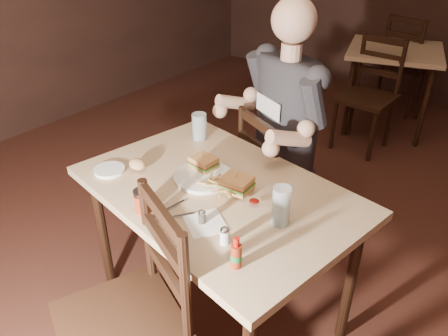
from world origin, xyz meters
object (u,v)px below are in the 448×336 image
Objects in this scene: chair_near at (120,323)px; side_plate at (109,171)px; glass_left at (199,127)px; glass_right at (281,206)px; chair_far at (283,182)px; syrup_dispenser at (143,201)px; diner at (281,100)px; hot_sauce at (236,252)px; main_table at (217,202)px; bg_chair_far at (409,64)px; bg_chair_near at (366,97)px; bg_table at (394,58)px; dinner_plate at (203,178)px.

chair_near is 0.73m from side_plate.
glass_right is at bearing -26.19° from glass_left.
syrup_dispenser is (-0.10, -0.97, 0.36)m from chair_far.
diner is 8.14× the size of hot_sauce.
diner is at bearing 122.48° from glass_right.
bg_chair_far reaches higher than main_table.
glass_right is (0.36, -0.04, 0.16)m from main_table.
bg_chair_near is (-0.17, 2.21, -0.22)m from main_table.
syrup_dispenser is 0.69× the size of side_plate.
glass_left is at bearing 135.96° from chair_near.
glass_right is at bearing 91.78° from hot_sauce.
diner is (0.12, -1.61, 0.51)m from bg_chair_near.
bg_chair_near is at bearing 103.16° from glass_right.
hot_sauce is at bearing 62.31° from chair_near.
bg_chair_far is at bearing 100.05° from syrup_dispenser.
bg_chair_far is at bearing 98.35° from hot_sauce.
main_table is 1.51× the size of chair_far.
bg_chair_near reaches higher than side_plate.
syrup_dispenser is (-0.49, -0.28, -0.03)m from glass_right.
chair_near is 0.94× the size of diner.
diner reaches higher than hot_sauce.
syrup_dispenser reaches higher than bg_table.
glass_left is 1.15× the size of hot_sauce.
glass_right is at bearing 112.86° from bg_chair_far.
hot_sauce is (0.46, -0.37, 0.06)m from dinner_plate.
bg_table is 0.97× the size of diner.
chair_far is at bearing 106.87° from bg_chair_far.
hot_sauce is 1.28× the size of syrup_dispenser.
chair_far reaches higher than syrup_dispenser.
bg_table is 1.03× the size of chair_near.
glass_left is 0.54m from side_plate.
chair_far is 1.28m from chair_near.
main_table is 0.13m from dinner_plate.
bg_chair_far reaches higher than side_plate.
glass_left is at bearing 140.01° from main_table.
bg_chair_far reaches higher than bg_table.
chair_far is 9.19× the size of syrup_dispenser.
bg_chair_near reaches higher than bg_table.
glass_left is 0.87× the size of glass_right.
glass_left is at bearing 66.92° from chair_far.
bg_chair_near is at bearing 100.33° from syrup_dispenser.
diner is at bearing 113.89° from hot_sauce.
side_plate is (-0.86, 0.14, -0.06)m from hot_sauce.
side_plate reaches higher than main_table.
chair_near is 2.85m from bg_chair_near.
main_table is 9.48× the size of glass_left.
bg_table is 2.46m from glass_left.
glass_left reaches higher than main_table.
chair_far is 0.94× the size of chair_near.
glass_left is at bearing 99.88° from bg_chair_far.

